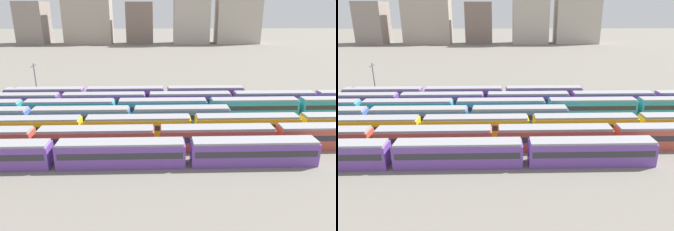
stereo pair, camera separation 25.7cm
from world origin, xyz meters
TOP-DOWN VIEW (x-y plane):
  - ground_plane at (0.00, 15.60)m, footprint 600.00×600.00m
  - train_track_0 at (19.98, 0.00)m, footprint 55.80×3.06m
  - train_track_1 at (25.05, 5.20)m, footprint 74.70×3.06m
  - train_track_2 at (50.17, 10.40)m, footprint 112.50×3.06m
  - train_track_3 at (10.80, 15.60)m, footprint 55.80×3.06m
  - train_track_4 at (26.18, 20.80)m, footprint 93.60×3.06m
  - train_track_5 at (32.28, 26.00)m, footprint 93.60×3.06m
  - train_track_6 at (17.60, 31.20)m, footprint 55.80×3.06m
  - catenary_pole_1 at (-4.27, 34.31)m, footprint 0.24×3.20m
  - distant_building_0 at (-51.77, 162.49)m, footprint 16.45×19.32m
  - distant_building_1 at (-17.85, 162.49)m, footprint 28.85×14.22m
  - distant_building_2 at (14.09, 162.49)m, footprint 16.43×12.13m
  - distant_building_3 at (46.51, 162.49)m, footprint 21.99×14.49m
  - distant_building_4 at (75.79, 162.49)m, footprint 27.09×14.75m

SIDE VIEW (x-z plane):
  - ground_plane at x=0.00m, z-range 0.00..0.00m
  - train_track_0 at x=19.98m, z-range 0.03..3.78m
  - train_track_3 at x=10.80m, z-range 0.03..3.78m
  - train_track_6 at x=17.60m, z-range 0.03..3.78m
  - train_track_1 at x=25.05m, z-range 0.03..3.78m
  - train_track_2 at x=50.17m, z-range 0.03..3.78m
  - train_track_4 at x=26.18m, z-range 0.03..3.78m
  - train_track_5 at x=32.28m, z-range 0.03..3.78m
  - catenary_pole_1 at x=-4.27m, z-range 0.53..9.49m
  - distant_building_2 at x=14.09m, z-range 0.00..25.03m
  - distant_building_0 at x=-51.77m, z-range 0.00..25.29m
  - distant_building_1 at x=-17.85m, z-range 0.00..30.34m
  - distant_building_4 at x=75.79m, z-range 0.00..35.92m
  - distant_building_3 at x=46.51m, z-range 0.00..44.96m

